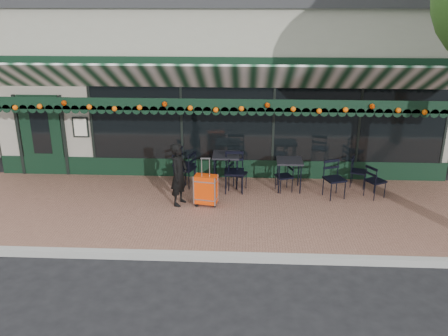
{
  "coord_description": "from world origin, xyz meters",
  "views": [
    {
      "loc": [
        0.71,
        -8.01,
        4.82
      ],
      "look_at": [
        0.23,
        1.6,
        1.28
      ],
      "focal_mm": 38.0,
      "sensor_mm": 36.0,
      "label": 1
    }
  ],
  "objects_px": {
    "woman": "(179,175)",
    "chair_a_left": "(284,177)",
    "chair_solo": "(184,165)",
    "chair_b_right": "(238,174)",
    "chair_a_right": "(359,172)",
    "cafe_table_b": "(226,157)",
    "chair_b_front": "(234,172)",
    "chair_a_extra": "(375,181)",
    "suitcase": "(206,190)",
    "cafe_table_a": "(289,163)",
    "chair_b_left": "(185,169)",
    "chair_a_front": "(335,179)"
  },
  "relations": [
    {
      "from": "suitcase",
      "to": "cafe_table_a",
      "type": "xyz_separation_m",
      "value": [
        2.01,
        1.06,
        0.32
      ]
    },
    {
      "from": "cafe_table_a",
      "to": "chair_solo",
      "type": "height_order",
      "value": "chair_solo"
    },
    {
      "from": "cafe_table_a",
      "to": "suitcase",
      "type": "bearing_deg",
      "value": -152.08
    },
    {
      "from": "chair_a_left",
      "to": "chair_b_front",
      "type": "bearing_deg",
      "value": -105.84
    },
    {
      "from": "suitcase",
      "to": "chair_b_front",
      "type": "distance_m",
      "value": 1.08
    },
    {
      "from": "cafe_table_b",
      "to": "chair_a_extra",
      "type": "xyz_separation_m",
      "value": [
        3.65,
        -0.6,
        -0.34
      ]
    },
    {
      "from": "chair_b_right",
      "to": "chair_b_front",
      "type": "relative_size",
      "value": 0.83
    },
    {
      "from": "suitcase",
      "to": "cafe_table_b",
      "type": "distance_m",
      "value": 1.4
    },
    {
      "from": "cafe_table_a",
      "to": "woman",
      "type": "bearing_deg",
      "value": -158.76
    },
    {
      "from": "chair_a_right",
      "to": "chair_b_right",
      "type": "distance_m",
      "value": 3.11
    },
    {
      "from": "chair_a_front",
      "to": "chair_solo",
      "type": "bearing_deg",
      "value": 146.96
    },
    {
      "from": "cafe_table_a",
      "to": "chair_a_extra",
      "type": "xyz_separation_m",
      "value": [
        2.06,
        -0.38,
        -0.3
      ]
    },
    {
      "from": "chair_a_left",
      "to": "chair_b_front",
      "type": "distance_m",
      "value": 1.25
    },
    {
      "from": "suitcase",
      "to": "chair_b_left",
      "type": "height_order",
      "value": "suitcase"
    },
    {
      "from": "woman",
      "to": "chair_solo",
      "type": "distance_m",
      "value": 1.44
    },
    {
      "from": "chair_a_left",
      "to": "chair_b_left",
      "type": "distance_m",
      "value": 2.52
    },
    {
      "from": "suitcase",
      "to": "chair_b_front",
      "type": "bearing_deg",
      "value": 64.77
    },
    {
      "from": "chair_a_front",
      "to": "chair_a_extra",
      "type": "xyz_separation_m",
      "value": [
        1.0,
        0.06,
        -0.05
      ]
    },
    {
      "from": "chair_a_extra",
      "to": "chair_b_left",
      "type": "distance_m",
      "value": 4.72
    },
    {
      "from": "chair_a_front",
      "to": "chair_solo",
      "type": "distance_m",
      "value": 3.86
    },
    {
      "from": "chair_a_right",
      "to": "chair_a_front",
      "type": "relative_size",
      "value": 0.87
    },
    {
      "from": "chair_b_front",
      "to": "woman",
      "type": "bearing_deg",
      "value": -147.59
    },
    {
      "from": "woman",
      "to": "chair_a_left",
      "type": "relative_size",
      "value": 1.92
    },
    {
      "from": "chair_a_left",
      "to": "chair_a_front",
      "type": "distance_m",
      "value": 1.24
    },
    {
      "from": "woman",
      "to": "chair_a_left",
      "type": "height_order",
      "value": "woman"
    },
    {
      "from": "woman",
      "to": "chair_a_extra",
      "type": "relative_size",
      "value": 1.8
    },
    {
      "from": "chair_b_front",
      "to": "chair_a_left",
      "type": "bearing_deg",
      "value": 2.76
    },
    {
      "from": "chair_a_left",
      "to": "chair_a_front",
      "type": "xyz_separation_m",
      "value": [
        1.19,
        -0.33,
        0.08
      ]
    },
    {
      "from": "chair_a_left",
      "to": "chair_a_right",
      "type": "height_order",
      "value": "chair_a_right"
    },
    {
      "from": "suitcase",
      "to": "chair_b_left",
      "type": "xyz_separation_m",
      "value": [
        -0.63,
        1.18,
        0.07
      ]
    },
    {
      "from": "chair_a_left",
      "to": "chair_solo",
      "type": "distance_m",
      "value": 2.63
    },
    {
      "from": "chair_a_front",
      "to": "chair_solo",
      "type": "relative_size",
      "value": 0.99
    },
    {
      "from": "chair_a_front",
      "to": "chair_a_extra",
      "type": "bearing_deg",
      "value": -16.95
    },
    {
      "from": "chair_b_left",
      "to": "woman",
      "type": "bearing_deg",
      "value": 19.96
    },
    {
      "from": "cafe_table_b",
      "to": "chair_a_front",
      "type": "xyz_separation_m",
      "value": [
        2.66,
        -0.66,
        -0.29
      ]
    },
    {
      "from": "chair_b_right",
      "to": "chair_a_left",
      "type": "bearing_deg",
      "value": -72.46
    },
    {
      "from": "cafe_table_a",
      "to": "chair_a_extra",
      "type": "relative_size",
      "value": 0.95
    },
    {
      "from": "chair_a_extra",
      "to": "chair_a_left",
      "type": "bearing_deg",
      "value": 51.61
    },
    {
      "from": "chair_a_front",
      "to": "chair_b_left",
      "type": "height_order",
      "value": "chair_b_left"
    },
    {
      "from": "chair_a_left",
      "to": "chair_b_right",
      "type": "relative_size",
      "value": 0.92
    },
    {
      "from": "cafe_table_b",
      "to": "suitcase",
      "type": "bearing_deg",
      "value": -107.82
    },
    {
      "from": "chair_a_right",
      "to": "chair_b_left",
      "type": "bearing_deg",
      "value": 111.31
    },
    {
      "from": "suitcase",
      "to": "chair_a_left",
      "type": "distance_m",
      "value": 2.11
    },
    {
      "from": "chair_b_front",
      "to": "chair_solo",
      "type": "bearing_deg",
      "value": 155.44
    },
    {
      "from": "cafe_table_a",
      "to": "chair_b_left",
      "type": "distance_m",
      "value": 2.65
    },
    {
      "from": "chair_solo",
      "to": "chair_b_right",
      "type": "bearing_deg",
      "value": -77.95
    },
    {
      "from": "cafe_table_b",
      "to": "chair_b_left",
      "type": "relative_size",
      "value": 0.91
    },
    {
      "from": "cafe_table_b",
      "to": "chair_b_front",
      "type": "height_order",
      "value": "chair_b_front"
    },
    {
      "from": "chair_a_left",
      "to": "chair_a_extra",
      "type": "height_order",
      "value": "chair_a_extra"
    },
    {
      "from": "chair_a_right",
      "to": "chair_b_left",
      "type": "xyz_separation_m",
      "value": [
        -4.44,
        -0.17,
        0.06
      ]
    }
  ]
}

